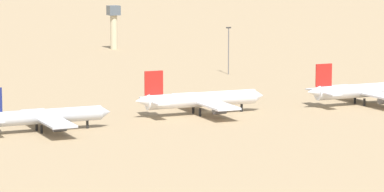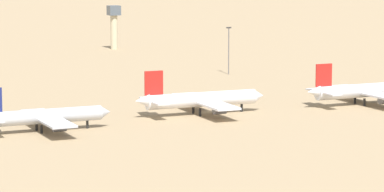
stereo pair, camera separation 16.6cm
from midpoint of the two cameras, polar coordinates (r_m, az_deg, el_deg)
ground at (r=278.03m, az=0.75°, el=-0.92°), size 4000.00×4000.00×0.00m
parked_jet_navy_1 at (r=250.07m, az=-8.43°, el=-1.16°), size 34.99×29.28×11.59m
parked_jet_red_2 at (r=273.30m, az=0.50°, el=-0.20°), size 38.07×31.85×12.61m
parked_jet_red_3 at (r=295.17m, az=9.69°, el=0.30°), size 37.92×31.76×12.55m
control_tower at (r=457.87m, az=-4.43°, el=4.15°), size 5.20×5.20×19.74m
light_pole_mid at (r=362.67m, az=2.11°, el=2.77°), size 1.80×0.50×17.14m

